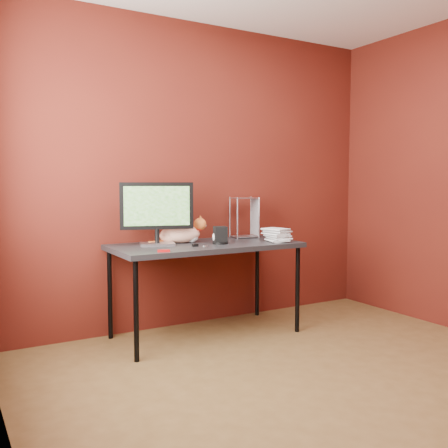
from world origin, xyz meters
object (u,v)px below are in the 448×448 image
desk (206,250)px  cat (181,233)px  speaker (220,236)px  book_stack (270,167)px  skull_mug (219,237)px  monitor (157,210)px

desk → cat: 0.24m
desk → speaker: bearing=-41.0°
cat → book_stack: size_ratio=0.38×
skull_mug → cat: bearing=162.8°
desk → book_stack: 0.85m
monitor → cat: 0.31m
cat → skull_mug: cat is taller
speaker → monitor: bearing=176.2°
monitor → book_stack: book_stack is taller
desk → speaker: size_ratio=10.79×
desk → speaker: 0.17m
desk → monitor: monitor is taller
monitor → book_stack: size_ratio=0.45×
speaker → book_stack: (0.42, -0.08, 0.55)m
cat → speaker: bearing=-21.0°
cat → speaker: (0.24, -0.22, -0.01)m
monitor → book_stack: (0.89, -0.24, 0.34)m
speaker → desk: bearing=153.9°
cat → speaker: cat is taller
desk → monitor: 0.51m
monitor → cat: bearing=31.3°
cat → skull_mug: 0.32m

